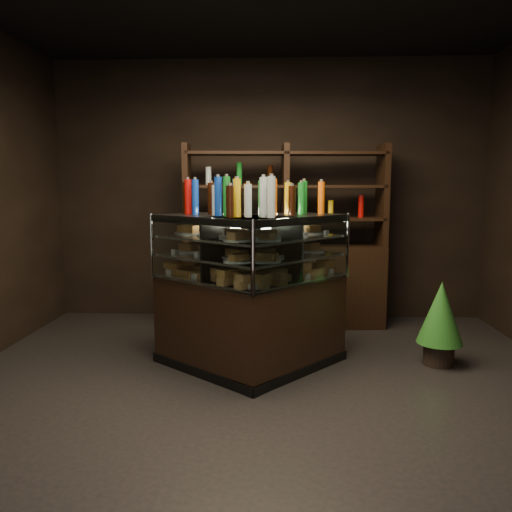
# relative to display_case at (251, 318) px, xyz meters

# --- Properties ---
(ground) EXTENTS (5.00, 5.00, 0.00)m
(ground) POSITION_rel_display_case_xyz_m (0.11, -0.70, -0.45)
(ground) COLOR black
(ground) RESTS_ON ground
(room_shell) EXTENTS (5.02, 5.02, 3.01)m
(room_shell) POSITION_rel_display_case_xyz_m (0.11, -0.70, 1.50)
(room_shell) COLOR black
(room_shell) RESTS_ON ground
(display_case) EXTENTS (1.73, 1.30, 1.32)m
(display_case) POSITION_rel_display_case_xyz_m (0.00, 0.00, 0.00)
(display_case) COLOR black
(display_case) RESTS_ON ground
(food_display) EXTENTS (1.39, 0.93, 0.41)m
(food_display) POSITION_rel_display_case_xyz_m (0.00, -0.00, 0.54)
(food_display) COLOR gold
(food_display) RESTS_ON display_case
(bottles_top) EXTENTS (1.22, 0.79, 0.30)m
(bottles_top) POSITION_rel_display_case_xyz_m (-0.00, 0.00, 1.01)
(bottles_top) COLOR yellow
(bottles_top) RESTS_ON display_case
(potted_conifer) EXTENTS (0.39, 0.39, 0.84)m
(potted_conifer) POSITION_rel_display_case_xyz_m (1.64, 0.16, 0.03)
(potted_conifer) COLOR black
(potted_conifer) RESTS_ON ground
(back_shelving) EXTENTS (2.21, 0.56, 2.00)m
(back_shelving) POSITION_rel_display_case_xyz_m (0.30, 1.35, 0.17)
(back_shelving) COLOR black
(back_shelving) RESTS_ON ground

